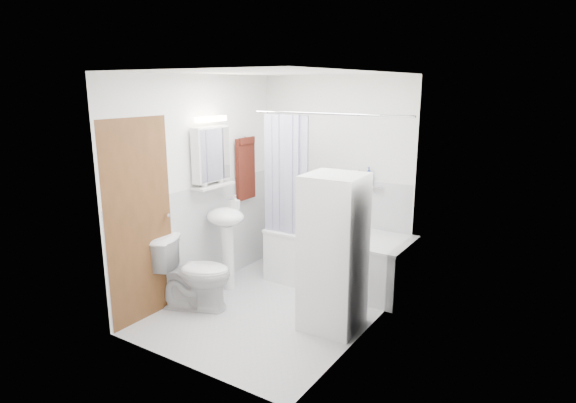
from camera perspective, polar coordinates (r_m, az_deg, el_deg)
The scene contains 20 objects.
floor at distance 5.20m, azimuth -1.50°, elevation -12.46°, with size 2.60×2.60×0.00m, color #B9B9BD.
room_walls at distance 4.74m, azimuth -1.61°, elevation 3.91°, with size 2.60×2.60×2.60m.
wainscot at distance 5.20m, azimuth 0.28°, elevation -5.30°, with size 1.98×2.58×2.58m.
door at distance 5.04m, azimuth -14.12°, elevation -1.57°, with size 0.05×2.00×2.00m.
bathtub at distance 5.67m, azimuth 6.06°, elevation -6.45°, with size 1.65×0.78×0.63m.
tub_spout at distance 5.70m, azimuth 9.50°, elevation -0.13°, with size 0.04×0.04×0.12m, color silver.
curtain_rod at distance 5.04m, azimuth 4.82°, elevation 10.34°, with size 0.02×0.02×1.83m, color silver.
shower_curtain at distance 5.41m, azimuth -0.39°, elevation 2.59°, with size 0.55×0.02×1.45m.
sink at distance 5.46m, azimuth -7.34°, elevation -3.31°, with size 0.44×0.37×1.04m.
medicine_cabinet at distance 5.35m, azimuth -9.08°, elevation 5.73°, with size 0.13×0.50×0.71m.
shelf at distance 5.41m, azimuth -8.82°, elevation 1.89°, with size 0.18×0.54×0.03m, color silver.
shower_caddy at distance 5.63m, azimuth 10.00°, elevation 1.79°, with size 0.22×0.06×0.02m, color silver.
towel at distance 5.91m, azimuth -5.05°, elevation 4.05°, with size 0.07×0.32×0.78m.
washer_dryer at distance 4.57m, azimuth 5.37°, elevation -6.06°, with size 0.57×0.56×1.50m.
toilet at distance 5.15m, azimuth -11.03°, elevation -8.33°, with size 0.44×0.78×0.76m, color white.
soap_pump at distance 5.46m, azimuth -6.27°, elevation -0.61°, with size 0.08×0.17×0.08m, color gray.
shelf_bottle at distance 5.29m, azimuth -9.91°, elevation 2.11°, with size 0.07×0.18×0.07m, color gray.
shelf_cup at distance 5.48m, azimuth -8.02°, elevation 2.75°, with size 0.10×0.09×0.10m, color gray.
shampoo_a at distance 5.68m, azimuth 8.41°, elevation 2.75°, with size 0.13×0.17×0.13m, color gray.
shampoo_b at distance 5.64m, azimuth 9.51°, elevation 2.36°, with size 0.08×0.21×0.08m, color navy.
Camera 1 is at (2.63, -3.86, 2.29)m, focal length 30.00 mm.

